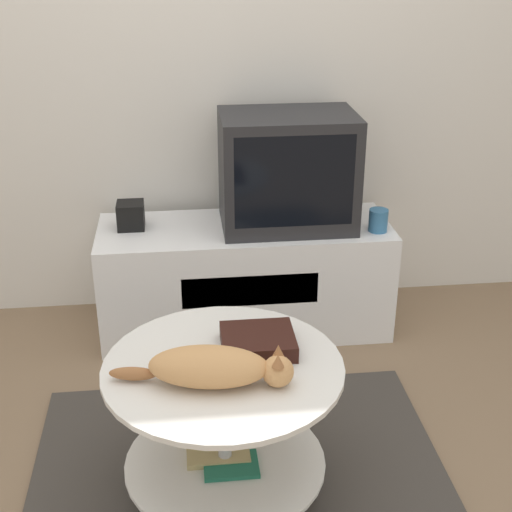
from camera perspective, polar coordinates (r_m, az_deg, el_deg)
The scene contains 10 objects.
ground_plane at distance 2.48m, azimuth -0.99°, elevation -19.50°, with size 12.00×12.00×0.00m, color #7F664C.
wall_back at distance 3.28m, azimuth -3.79°, elevation 17.31°, with size 8.00×0.05×2.60m.
rug at distance 2.47m, azimuth -1.00°, elevation -19.33°, with size 1.42×1.38×0.02m.
tv_stand at distance 3.29m, azimuth -0.88°, elevation -1.72°, with size 1.31×0.47×0.51m.
tv at distance 3.13m, azimuth 2.55°, elevation 6.82°, with size 0.58×0.39×0.50m.
speaker at distance 3.20m, azimuth -9.99°, elevation 3.22°, with size 0.12×0.12×0.12m.
mug at distance 3.17m, azimuth 9.75°, elevation 2.83°, with size 0.08×0.08×0.10m.
coffee_table at distance 2.31m, azimuth -2.58°, elevation -12.51°, with size 0.74×0.74×0.50m.
dvd_box at distance 2.26m, azimuth 0.15°, elevation -6.87°, with size 0.23×0.20×0.05m.
cat at distance 2.09m, azimuth -3.32°, elevation -8.87°, with size 0.54×0.21×0.12m.
Camera 1 is at (-0.16, -1.76, 1.73)m, focal length 50.00 mm.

